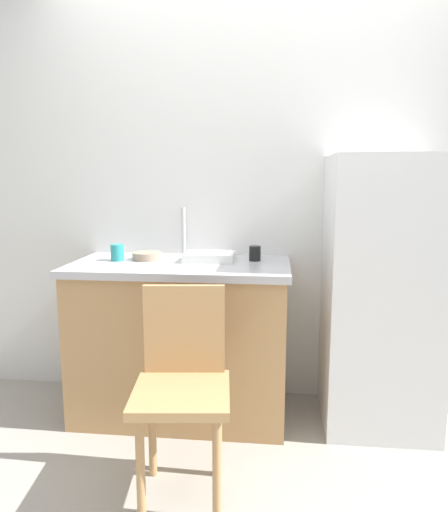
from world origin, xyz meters
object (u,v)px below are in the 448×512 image
chair (182,381)px  cup_black (255,253)px  refrigerator (381,293)px  dish_tray (209,257)px  cup_teal (117,252)px  terracotta_bowl (147,256)px

chair → cup_black: 0.93m
refrigerator → dish_tray: 0.96m
refrigerator → dish_tray: size_ratio=5.26×
chair → dish_tray: 0.85m
dish_tray → cup_teal: cup_teal is taller
chair → dish_tray: size_ratio=3.18×
terracotta_bowl → cup_black: bearing=3.1°
terracotta_bowl → cup_teal: cup_teal is taller
refrigerator → dish_tray: (-0.94, 0.04, 0.18)m
refrigerator → cup_black: refrigerator is taller
dish_tray → cup_black: bearing=9.8°
chair → dish_tray: (0.01, 0.74, 0.41)m
refrigerator → cup_teal: refrigerator is taller
chair → cup_teal: bearing=119.9°
chair → cup_teal: cup_teal is taller
refrigerator → terracotta_bowl: refrigerator is taller
terracotta_bowl → cup_black: size_ratio=1.96×
cup_black → cup_teal: (-0.78, -0.08, 0.00)m
cup_black → cup_teal: size_ratio=0.90×
refrigerator → cup_teal: size_ratio=15.75×
chair → dish_tray: bearing=82.8°
terracotta_bowl → cup_teal: bearing=-163.5°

